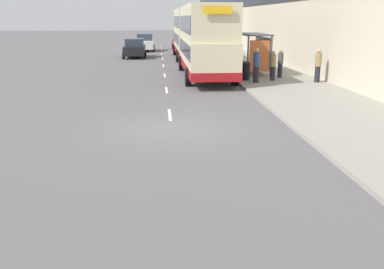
{
  "coord_description": "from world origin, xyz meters",
  "views": [
    {
      "loc": [
        -0.41,
        -13.83,
        3.62
      ],
      "look_at": [
        1.95,
        16.08,
        -4.64
      ],
      "focal_mm": 40.0,
      "sensor_mm": 36.0,
      "label": 1
    }
  ],
  "objects_px": {
    "double_decker_bus_ahead": "(190,33)",
    "pedestrian_1": "(273,65)",
    "pedestrian_2": "(256,65)",
    "litter_bin": "(245,71)",
    "car_2": "(180,42)",
    "pedestrian_3": "(318,65)",
    "car_0": "(145,43)",
    "bus_shelter": "(257,46)",
    "double_decker_bus_near": "(205,40)",
    "pedestrian_at_shelter": "(280,63)",
    "car_1": "(135,48)"
  },
  "relations": [
    {
      "from": "double_decker_bus_ahead",
      "to": "pedestrian_1",
      "type": "relative_size",
      "value": 6.34
    },
    {
      "from": "pedestrian_2",
      "to": "litter_bin",
      "type": "height_order",
      "value": "pedestrian_2"
    },
    {
      "from": "car_2",
      "to": "pedestrian_3",
      "type": "xyz_separation_m",
      "value": [
        6.09,
        -27.87,
        0.22
      ]
    },
    {
      "from": "car_0",
      "to": "litter_bin",
      "type": "relative_size",
      "value": 4.0
    },
    {
      "from": "double_decker_bus_ahead",
      "to": "car_2",
      "type": "height_order",
      "value": "double_decker_bus_ahead"
    },
    {
      "from": "bus_shelter",
      "to": "double_decker_bus_ahead",
      "type": "bearing_deg",
      "value": 104.91
    },
    {
      "from": "bus_shelter",
      "to": "pedestrian_3",
      "type": "xyz_separation_m",
      "value": [
        2.57,
        -3.9,
        -0.8
      ]
    },
    {
      "from": "double_decker_bus_near",
      "to": "pedestrian_at_shelter",
      "type": "height_order",
      "value": "double_decker_bus_near"
    },
    {
      "from": "car_0",
      "to": "pedestrian_1",
      "type": "xyz_separation_m",
      "value": [
        7.85,
        -24.3,
        0.08
      ]
    },
    {
      "from": "double_decker_bus_near",
      "to": "litter_bin",
      "type": "bearing_deg",
      "value": -47.5
    },
    {
      "from": "double_decker_bus_near",
      "to": "pedestrian_at_shelter",
      "type": "bearing_deg",
      "value": -17.2
    },
    {
      "from": "car_1",
      "to": "pedestrian_1",
      "type": "bearing_deg",
      "value": 117.57
    },
    {
      "from": "pedestrian_at_shelter",
      "to": "pedestrian_1",
      "type": "distance_m",
      "value": 1.48
    },
    {
      "from": "car_0",
      "to": "pedestrian_2",
      "type": "height_order",
      "value": "pedestrian_2"
    },
    {
      "from": "double_decker_bus_ahead",
      "to": "pedestrian_3",
      "type": "relative_size",
      "value": 5.74
    },
    {
      "from": "double_decker_bus_near",
      "to": "car_0",
      "type": "distance_m",
      "value": 22.15
    },
    {
      "from": "car_1",
      "to": "pedestrian_2",
      "type": "bearing_deg",
      "value": 113.5
    },
    {
      "from": "bus_shelter",
      "to": "pedestrian_2",
      "type": "xyz_separation_m",
      "value": [
        -0.84,
        -3.79,
        -0.79
      ]
    },
    {
      "from": "double_decker_bus_near",
      "to": "car_2",
      "type": "distance_m",
      "value": 24.48
    },
    {
      "from": "bus_shelter",
      "to": "pedestrian_3",
      "type": "height_order",
      "value": "bus_shelter"
    },
    {
      "from": "double_decker_bus_ahead",
      "to": "car_2",
      "type": "xyz_separation_m",
      "value": [
        -0.27,
        11.78,
        -1.43
      ]
    },
    {
      "from": "car_2",
      "to": "double_decker_bus_ahead",
      "type": "bearing_deg",
      "value": -88.68
    },
    {
      "from": "car_0",
      "to": "car_1",
      "type": "height_order",
      "value": "car_0"
    },
    {
      "from": "pedestrian_3",
      "to": "pedestrian_2",
      "type": "bearing_deg",
      "value": 178.1
    },
    {
      "from": "pedestrian_at_shelter",
      "to": "pedestrian_1",
      "type": "height_order",
      "value": "pedestrian_at_shelter"
    },
    {
      "from": "car_2",
      "to": "pedestrian_3",
      "type": "bearing_deg",
      "value": -77.68
    },
    {
      "from": "car_1",
      "to": "pedestrian_at_shelter",
      "type": "xyz_separation_m",
      "value": [
        9.36,
        -15.19,
        0.14
      ]
    },
    {
      "from": "bus_shelter",
      "to": "car_2",
      "type": "distance_m",
      "value": 24.25
    },
    {
      "from": "pedestrian_3",
      "to": "double_decker_bus_near",
      "type": "bearing_deg",
      "value": 149.68
    },
    {
      "from": "car_2",
      "to": "litter_bin",
      "type": "distance_m",
      "value": 26.8
    },
    {
      "from": "double_decker_bus_near",
      "to": "pedestrian_3",
      "type": "bearing_deg",
      "value": -30.32
    },
    {
      "from": "double_decker_bus_near",
      "to": "double_decker_bus_ahead",
      "type": "height_order",
      "value": "same"
    },
    {
      "from": "car_0",
      "to": "litter_bin",
      "type": "xyz_separation_m",
      "value": [
        6.34,
        -23.96,
        -0.24
      ]
    },
    {
      "from": "bus_shelter",
      "to": "double_decker_bus_near",
      "type": "relative_size",
      "value": 0.38
    },
    {
      "from": "pedestrian_1",
      "to": "double_decker_bus_ahead",
      "type": "bearing_deg",
      "value": 103.03
    },
    {
      "from": "pedestrian_3",
      "to": "bus_shelter",
      "type": "bearing_deg",
      "value": 123.4
    },
    {
      "from": "pedestrian_1",
      "to": "litter_bin",
      "type": "height_order",
      "value": "pedestrian_1"
    },
    {
      "from": "pedestrian_1",
      "to": "pedestrian_at_shelter",
      "type": "bearing_deg",
      "value": 58.44
    },
    {
      "from": "pedestrian_at_shelter",
      "to": "bus_shelter",
      "type": "bearing_deg",
      "value": 120.3
    },
    {
      "from": "car_0",
      "to": "pedestrian_3",
      "type": "distance_m",
      "value": 27.09
    },
    {
      "from": "car_2",
      "to": "pedestrian_2",
      "type": "bearing_deg",
      "value": -84.49
    },
    {
      "from": "litter_bin",
      "to": "pedestrian_3",
      "type": "bearing_deg",
      "value": -17.11
    },
    {
      "from": "bus_shelter",
      "to": "litter_bin",
      "type": "relative_size",
      "value": 4.0
    },
    {
      "from": "bus_shelter",
      "to": "pedestrian_at_shelter",
      "type": "bearing_deg",
      "value": -59.7
    },
    {
      "from": "litter_bin",
      "to": "car_2",
      "type": "bearing_deg",
      "value": 94.91
    },
    {
      "from": "pedestrian_1",
      "to": "pedestrian_3",
      "type": "relative_size",
      "value": 0.9
    },
    {
      "from": "pedestrian_1",
      "to": "pedestrian_2",
      "type": "xyz_separation_m",
      "value": [
        -1.12,
        -0.71,
        0.1
      ]
    },
    {
      "from": "pedestrian_at_shelter",
      "to": "car_0",
      "type": "bearing_deg",
      "value": 110.52
    },
    {
      "from": "car_0",
      "to": "double_decker_bus_ahead",
      "type": "bearing_deg",
      "value": 115.54
    },
    {
      "from": "double_decker_bus_ahead",
      "to": "car_1",
      "type": "relative_size",
      "value": 2.52
    }
  ]
}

